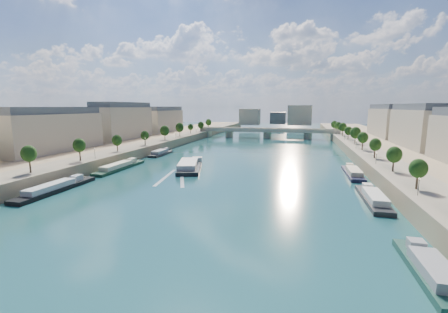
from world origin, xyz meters
The scene contains 17 objects.
ground centered at (0.00, 100.00, 0.00)m, with size 700.00×700.00×0.00m, color #0C3438.
quay_left centered at (-72.00, 100.00, 2.50)m, with size 44.00×520.00×5.00m, color #9E8460.
quay_right centered at (72.00, 100.00, 2.50)m, with size 44.00×520.00×5.00m, color #9E8460.
pave_left centered at (-57.00, 100.00, 5.05)m, with size 14.00×520.00×0.10m, color gray.
pave_right centered at (57.00, 100.00, 5.05)m, with size 14.00×520.00×0.10m, color gray.
trees_left centered at (-55.00, 102.00, 10.48)m, with size 4.80×268.80×8.26m.
trees_right centered at (55.00, 110.00, 10.48)m, with size 4.80×268.80×8.26m.
lamps_left centered at (-52.50, 90.00, 7.78)m, with size 0.36×200.36×4.28m.
lamps_right centered at (52.50, 105.00, 7.78)m, with size 0.36×200.36×4.28m.
buildings_left centered at (-85.00, 112.00, 16.45)m, with size 16.00×226.00×23.20m.
buildings_right centered at (85.00, 112.00, 16.45)m, with size 16.00×226.00×23.20m.
skyline centered at (3.19, 319.52, 14.66)m, with size 79.00×42.00×22.00m.
bridge centered at (0.00, 215.18, 5.08)m, with size 112.00×12.00×8.15m.
tour_barge centered at (-18.00, 83.75, 1.16)m, with size 16.25×30.89×4.03m.
wake centered at (-18.00, 67.19, 0.02)m, with size 14.57×25.88×0.04m.
moored_barges_left centered at (-45.50, 43.47, 0.84)m, with size 5.00×160.06×3.60m.
moored_barges_right centered at (45.50, 37.60, 0.84)m, with size 5.00×127.86×3.60m.
Camera 1 is at (25.43, -30.49, 25.30)m, focal length 24.00 mm.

